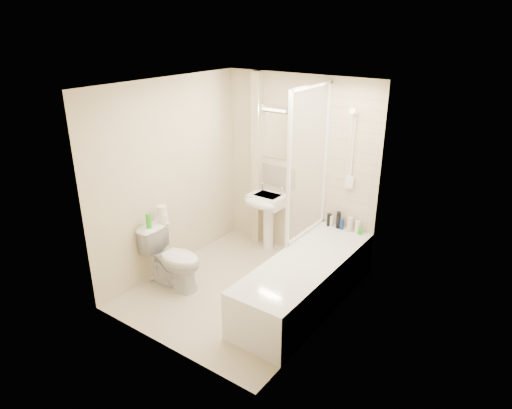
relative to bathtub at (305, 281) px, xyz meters
The scene contains 26 objects.
floor 0.83m from the bathtub, 165.07° to the right, with size 2.50×2.50×0.00m, color beige.
wall_back 1.58m from the bathtub, 125.54° to the left, with size 2.20×0.02×2.40m, color beige.
wall_left 2.07m from the bathtub, behind, with size 0.02×2.50×2.40m, color beige.
wall_right 1.00m from the bathtub, 29.74° to the right, with size 0.02×2.50×2.40m, color beige.
ceiling 2.25m from the bathtub, 165.07° to the right, with size 2.20×2.50×0.02m, color white.
tile_back 1.54m from the bathtub, 90.00° to the left, with size 0.70×0.01×1.75m, color beige.
tile_right 1.19m from the bathtub, ahead, with size 0.01×2.10×1.75m, color beige.
pipe_boxing 1.92m from the bathtub, 144.15° to the left, with size 0.12×0.12×2.40m, color beige.
splashback 1.68m from the bathtub, 136.56° to the left, with size 0.60×0.01×0.30m, color beige.
mirror 1.99m from the bathtub, 136.61° to the left, with size 0.46×0.01×0.60m, color white.
strip_light 2.23m from the bathtub, 137.25° to the left, with size 0.42×0.07×0.07m, color silver.
bathtub is the anchor object (origin of this frame).
shower_screen 1.35m from the bathtub, 120.33° to the left, with size 0.04×0.92×1.80m.
shower_fixture 1.60m from the bathtub, 90.10° to the left, with size 0.10×0.16×0.99m.
pedestal_sink 1.41m from the bathtub, 143.46° to the left, with size 0.48×0.46×0.92m.
bottle_black_a 1.04m from the bathtub, 102.77° to the left, with size 0.06×0.06×0.16m, color black.
bottle_white_a 1.03m from the bathtub, 100.67° to the left, with size 0.05×0.05×0.15m, color silver.
bottle_black_b 1.03m from the bathtub, 95.36° to the left, with size 0.05×0.05×0.22m, color black.
bottle_blue 1.01m from the bathtub, 92.31° to the left, with size 0.06×0.06×0.13m, color navy.
bottle_cream 1.02m from the bathtub, 86.05° to the left, with size 0.07×0.07×0.18m, color beige.
bottle_white_b 1.03m from the bathtub, 80.04° to the left, with size 0.06×0.06×0.16m, color white.
bottle_green 1.03m from the bathtub, 77.85° to the left, with size 0.06×0.06×0.08m, color green.
toilet 1.59m from the bathtub, 157.99° to the right, with size 0.76×0.48×0.74m, color white.
toilet_roll_lower 1.83m from the bathtub, 164.00° to the right, with size 0.10×0.10×0.10m, color white.
toilet_roll_upper 1.89m from the bathtub, 164.16° to the right, with size 0.12×0.12×0.10m, color white.
green_bottle 1.93m from the bathtub, 157.72° to the right, with size 0.06×0.06×0.18m, color green.
Camera 1 is at (2.86, -3.71, 3.01)m, focal length 32.00 mm.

